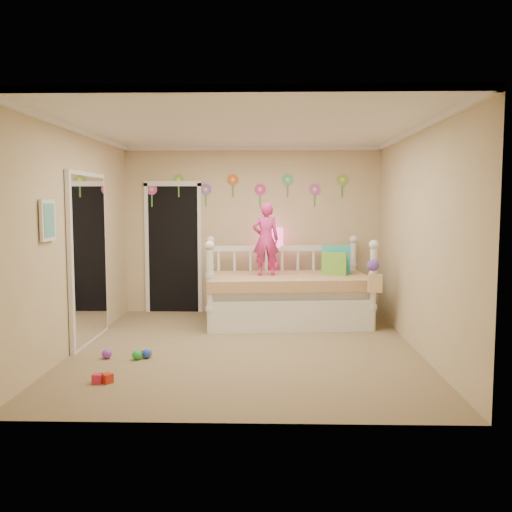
{
  "coord_description": "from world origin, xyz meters",
  "views": [
    {
      "loc": [
        0.28,
        -6.44,
        1.72
      ],
      "look_at": [
        0.1,
        0.6,
        1.05
      ],
      "focal_mm": 38.84,
      "sensor_mm": 36.0,
      "label": 1
    }
  ],
  "objects_px": {
    "child": "(266,239)",
    "table_lamp": "(273,243)",
    "nightstand": "(273,294)",
    "daybed": "(287,280)"
  },
  "relations": [
    {
      "from": "child",
      "to": "nightstand",
      "type": "distance_m",
      "value": 1.14
    },
    {
      "from": "nightstand",
      "to": "table_lamp",
      "type": "bearing_deg",
      "value": -97.23
    },
    {
      "from": "daybed",
      "to": "nightstand",
      "type": "relative_size",
      "value": 3.59
    },
    {
      "from": "child",
      "to": "nightstand",
      "type": "bearing_deg",
      "value": -104.98
    },
    {
      "from": "daybed",
      "to": "table_lamp",
      "type": "xyz_separation_m",
      "value": [
        -0.2,
        0.67,
        0.48
      ]
    },
    {
      "from": "daybed",
      "to": "child",
      "type": "xyz_separation_m",
      "value": [
        -0.31,
        -0.03,
        0.59
      ]
    },
    {
      "from": "daybed",
      "to": "nightstand",
      "type": "xyz_separation_m",
      "value": [
        -0.2,
        0.67,
        -0.31
      ]
    },
    {
      "from": "child",
      "to": "table_lamp",
      "type": "bearing_deg",
      "value": -104.98
    },
    {
      "from": "child",
      "to": "table_lamp",
      "type": "xyz_separation_m",
      "value": [
        0.1,
        0.7,
        -0.11
      ]
    },
    {
      "from": "child",
      "to": "table_lamp",
      "type": "distance_m",
      "value": 0.71
    }
  ]
}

